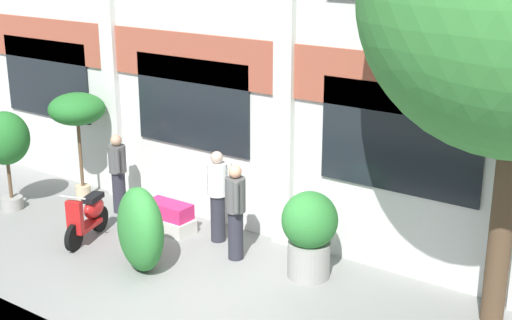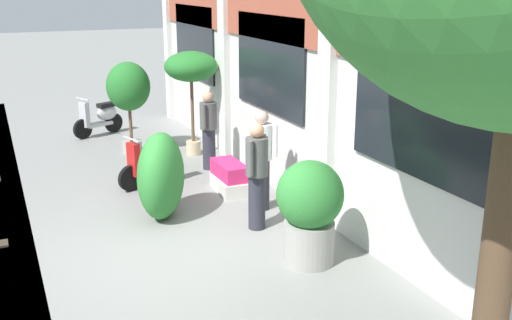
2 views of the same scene
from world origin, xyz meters
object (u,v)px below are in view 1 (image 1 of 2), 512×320
potted_plant_terracotta_small (5,141)px  resident_by_doorway (217,193)px  resident_watching_tracks (235,209)px  resident_near_plants (118,171)px  potted_plant_fluted_column (309,231)px  topiary_hedge (140,229)px  scooter_second_parked (88,216)px  potted_plant_tall_urn (77,112)px  potted_plant_square_trough (169,217)px

potted_plant_terracotta_small → resident_by_doorway: size_ratio=1.19×
resident_watching_tracks → resident_near_plants: (-3.16, 0.36, -0.05)m
potted_plant_fluted_column → resident_watching_tracks: 1.36m
resident_by_doorway → topiary_hedge: resident_by_doorway is taller
scooter_second_parked → resident_by_doorway: resident_by_doorway is taller
potted_plant_fluted_column → potted_plant_tall_urn: (-5.61, 0.23, 1.07)m
potted_plant_tall_urn → resident_near_plants: size_ratio=1.42×
potted_plant_square_trough → resident_by_doorway: bearing=9.1°
potted_plant_tall_urn → resident_watching_tracks: 4.39m
potted_plant_terracotta_small → topiary_hedge: potted_plant_terracotta_small is taller
potted_plant_fluted_column → resident_near_plants: 4.50m
scooter_second_parked → potted_plant_tall_urn: bearing=-146.6°
scooter_second_parked → resident_watching_tracks: (2.63, 0.89, 0.45)m
topiary_hedge → potted_plant_fluted_column: bearing=30.1°
potted_plant_terracotta_small → topiary_hedge: bearing=-5.9°
resident_by_doorway → resident_watching_tracks: resident_by_doorway is taller
potted_plant_square_trough → scooter_second_parked: 1.45m
scooter_second_parked → potted_plant_square_trough: bearing=123.3°
potted_plant_fluted_column → potted_plant_square_trough: size_ratio=1.39×
potted_plant_terracotta_small → potted_plant_tall_urn: (0.76, 1.18, 0.45)m
potted_plant_square_trough → resident_by_doorway: resident_by_doorway is taller
potted_plant_square_trough → resident_watching_tracks: bearing=-7.8°
potted_plant_fluted_column → potted_plant_tall_urn: bearing=177.6°
potted_plant_terracotta_small → potted_plant_square_trough: bearing=17.4°
potted_plant_fluted_column → scooter_second_parked: potted_plant_fluted_column is taller
resident_watching_tracks → potted_plant_fluted_column: bearing=146.1°
topiary_hedge → resident_near_plants: bearing=143.8°
potted_plant_terracotta_small → potted_plant_tall_urn: size_ratio=0.89×
potted_plant_square_trough → scooter_second_parked: size_ratio=0.77×
scooter_second_parked → resident_near_plants: bearing=-175.6°
potted_plant_tall_urn → resident_by_doorway: (3.56, 0.01, -0.96)m
topiary_hedge → scooter_second_parked: bearing=169.0°
resident_watching_tracks → scooter_second_parked: bearing=-22.1°
potted_plant_terracotta_small → resident_near_plants: bearing=31.7°
potted_plant_tall_urn → topiary_hedge: bearing=-26.2°
potted_plant_fluted_column → scooter_second_parked: (-3.97, -1.06, -0.35)m
resident_by_doorway → scooter_second_parked: bearing=-107.5°
potted_plant_square_trough → resident_watching_tracks: 1.86m
resident_watching_tracks → topiary_hedge: bearing=9.0°
potted_plant_terracotta_small → resident_by_doorway: potted_plant_terracotta_small is taller
potted_plant_terracotta_small → potted_plant_square_trough: 3.63m
resident_by_doorway → potted_plant_square_trough: bearing=-132.3°
scooter_second_parked → potted_plant_terracotta_small: bearing=-110.8°
potted_plant_fluted_column → scooter_second_parked: bearing=-165.1°
potted_plant_tall_urn → resident_by_doorway: bearing=0.2°
potted_plant_tall_urn → potted_plant_square_trough: bearing=-3.5°
potted_plant_terracotta_small → resident_near_plants: size_ratio=1.26×
potted_plant_fluted_column → resident_by_doorway: bearing=173.3°
resident_near_plants → resident_by_doorway: bearing=133.8°
resident_near_plants → topiary_hedge: (2.14, -1.57, -0.15)m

